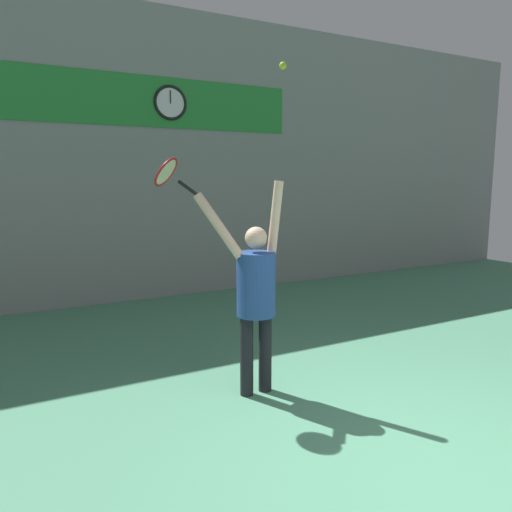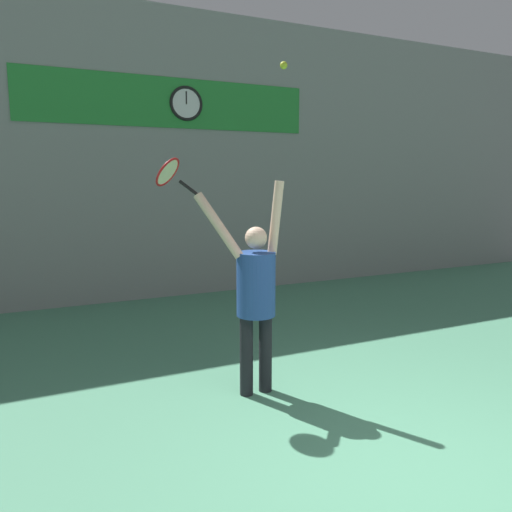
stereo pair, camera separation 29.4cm
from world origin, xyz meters
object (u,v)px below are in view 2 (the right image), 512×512
(tennis_racket, at_px, (169,173))
(tennis_ball, at_px, (284,65))
(scoreboard_clock, at_px, (186,103))
(tennis_player, at_px, (255,290))

(tennis_racket, height_order, tennis_ball, tennis_ball)
(scoreboard_clock, xyz_separation_m, tennis_racket, (-1.42, -3.90, -1.24))
(tennis_ball, bearing_deg, scoreboard_clock, 84.12)
(tennis_racket, distance_m, tennis_ball, 1.46)
(tennis_player, bearing_deg, tennis_racket, 146.83)
(scoreboard_clock, distance_m, tennis_player, 5.00)
(scoreboard_clock, bearing_deg, tennis_ball, -95.88)
(tennis_ball, bearing_deg, tennis_player, 173.17)
(scoreboard_clock, height_order, tennis_racket, scoreboard_clock)
(tennis_player, bearing_deg, scoreboard_clock, 80.52)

